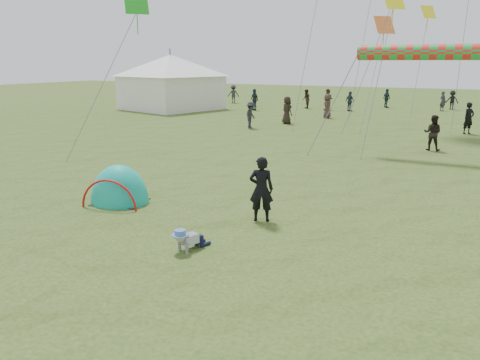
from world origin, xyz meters
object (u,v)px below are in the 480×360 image
at_px(standing_adult, 261,189).
at_px(event_marquee, 171,80).
at_px(crawling_toddler, 187,239).
at_px(popup_tent, 120,202).

xyz_separation_m(standing_adult, event_marquee, (-18.85, 23.02, 1.60)).
distance_m(crawling_toddler, event_marquee, 31.42).
bearing_deg(popup_tent, standing_adult, -7.60).
bearing_deg(standing_adult, popup_tent, -15.57).
bearing_deg(event_marquee, standing_adult, -35.22).
xyz_separation_m(popup_tent, standing_adult, (4.31, 0.38, 0.84)).
bearing_deg(popup_tent, crawling_toddler, -42.25).
height_order(popup_tent, event_marquee, event_marquee).
relative_size(standing_adult, event_marquee, 0.24).
distance_m(popup_tent, standing_adult, 4.40).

